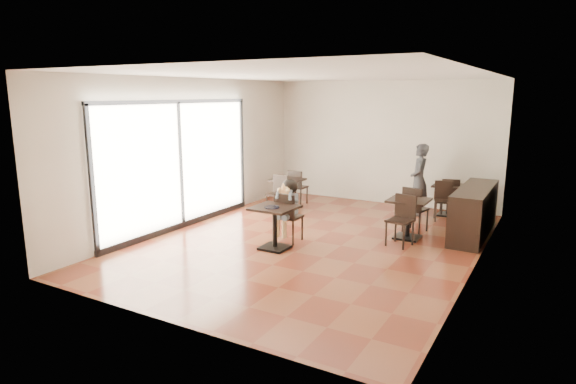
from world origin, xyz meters
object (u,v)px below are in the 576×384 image
Objects in this scene: child_chair at (289,217)px; adult_patron at (419,180)px; chair_mid_a at (416,209)px; chair_back_a at (449,196)px; chair_left_b at (277,195)px; chair_back_b at (444,201)px; cafe_table_back at (448,200)px; chair_left_a at (298,187)px; cafe_table_left at (288,194)px; child at (289,211)px; chair_mid_b at (400,221)px; child_table at (275,228)px; cafe_table_mid at (408,219)px.

adult_patron reaches higher than child_chair.
chair_mid_a is 1.86m from chair_back_a.
chair_left_b is 3.90m from chair_back_b.
cafe_table_back is 3.76m from chair_left_a.
chair_left_a is at bearing -4.68° from chair_back_a.
cafe_table_left is 3.90m from cafe_table_back.
child reaches higher than chair_mid_b.
chair_back_b is at bearing 53.71° from child.
child_table is at bearing 62.26° from chair_mid_a.
cafe_table_back is (0.65, 0.30, -0.48)m from adult_patron.
child is 1.37× the size of chair_back_b.
chair_mid_b is at bearing 148.09° from chair_left_a.
adult_patron is at bearing 142.16° from chair_back_b.
chair_back_a is at bearing 82.51° from cafe_table_mid.
chair_left_b is at bearing 120.35° from child_table.
cafe_table_mid is 2.40m from chair_back_a.
cafe_table_left is 0.78× the size of chair_mid_b.
chair_mid_b reaches higher than child_table.
chair_left_a is at bearing 111.85° from child_table.
cafe_table_left is at bearing -59.65° from child_chair.
chair_mid_a is 1.10m from chair_mid_b.
chair_left_b reaches higher than cafe_table_left.
child reaches higher than chair_back_a.
chair_back_a is (0.65, 0.37, -0.41)m from adult_patron.
cafe_table_mid is 0.89× the size of chair_left_b.
child_table is 0.89× the size of chair_left_b.
chair_mid_a is 1.08× the size of chair_back_a.
cafe_table_back is at bearing 19.08° from cafe_table_left.
child_table is 4.85m from chair_back_a.
chair_left_a is at bearing 115.45° from child.
child is 3.26m from chair_left_a.
adult_patron is (1.64, 3.36, 0.37)m from child_chair.
child is (0.00, 0.55, 0.21)m from child_table.
chair_left_b is 4.14m from chair_back_a.
adult_patron reaches higher than chair_mid_b.
cafe_table_back is at bearing 58.04° from child.
adult_patron is 3.09m from chair_left_a.
adult_patron is 1.77× the size of chair_mid_b.
chair_mid_b is at bearing 101.12° from chair_mid_a.
adult_patron is 2.61m from chair_mid_b.
child is 4.33m from cafe_table_back.
chair_back_b reaches higher than cafe_table_mid.
cafe_table_left is (-3.04, -0.98, -0.48)m from adult_patron.
adult_patron is 3.42m from chair_left_b.
child_chair is 3.76m from adult_patron.
chair_left_b reaches higher than chair_back_b.
cafe_table_mid is 1.79m from chair_back_b.
child_table is 0.84× the size of chair_mid_b.
chair_back_a is at bearing 73.20° from chair_back_b.
chair_back_b is at bearing -176.79° from chair_left_a.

